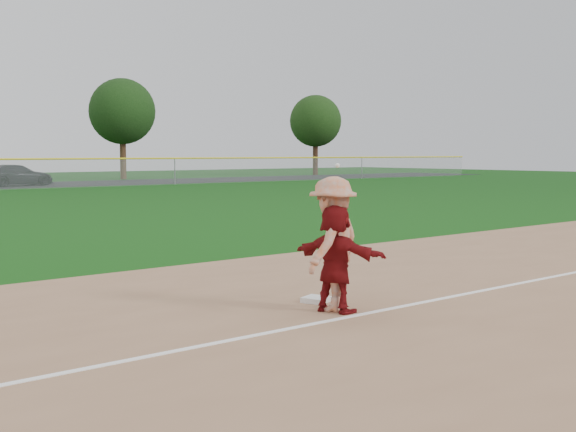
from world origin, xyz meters
TOP-DOWN VIEW (x-y plane):
  - ground at (0.00, 0.00)m, footprint 160.00×160.00m
  - foul_line at (0.00, -0.80)m, footprint 60.00×0.10m
  - first_base at (-0.39, 0.31)m, footprint 0.48×0.48m
  - base_runner at (-0.63, -0.41)m, footprint 0.91×1.59m
  - car_right at (9.76, 45.10)m, footprint 5.60×2.93m
  - first_base_play at (-0.57, -0.28)m, footprint 1.50×1.20m
  - tree_3 at (22.00, 52.80)m, footprint 6.00×6.00m
  - tree_4 at (44.00, 51.20)m, footprint 5.60×5.60m

SIDE VIEW (x-z plane):
  - ground at x=0.00m, z-range 0.00..0.00m
  - foul_line at x=0.00m, z-range 0.02..0.03m
  - first_base at x=-0.39m, z-range 0.02..0.10m
  - car_right at x=9.76m, z-range 0.01..1.56m
  - base_runner at x=-0.63m, z-range 0.02..1.65m
  - first_base_play at x=-0.57m, z-range -0.08..2.14m
  - tree_4 at x=44.00m, z-range 1.51..10.18m
  - tree_3 at x=22.00m, z-range 1.57..10.76m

